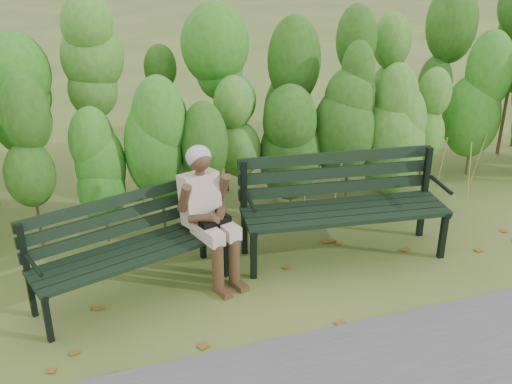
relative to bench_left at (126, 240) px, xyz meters
name	(u,v)px	position (x,y,z in m)	size (l,w,h in m)	color
ground	(267,276)	(1.29, -0.18, -0.53)	(80.00, 80.00, 0.00)	#3F4E1F
hedge_band	(215,101)	(1.29, 1.68, 0.73)	(11.04, 1.67, 2.42)	#47381E
leaf_litter	(199,288)	(0.61, -0.17, -0.53)	(4.99, 2.25, 0.01)	brown
bench_left	(126,240)	(0.00, 0.00, 0.00)	(1.89, 1.09, 0.90)	black
bench_right	(342,198)	(2.17, 0.07, 0.07)	(2.11, 0.91, 1.02)	black
seated_woman	(207,206)	(0.77, 0.05, 0.20)	(0.56, 0.80, 1.29)	beige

